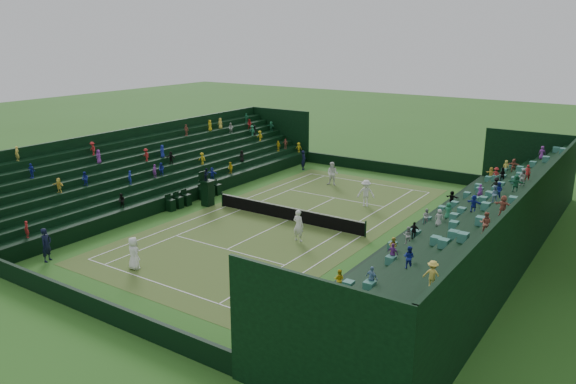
% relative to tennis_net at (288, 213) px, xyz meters
% --- Properties ---
extents(ground, '(160.00, 160.00, 0.00)m').
position_rel_tennis_net_xyz_m(ground, '(0.00, 0.00, -0.53)').
color(ground, '#326A21').
rests_on(ground, ground).
extents(court_surface, '(12.97, 26.77, 0.01)m').
position_rel_tennis_net_xyz_m(court_surface, '(0.00, 0.00, -0.52)').
color(court_surface, '#357326').
rests_on(court_surface, ground).
extents(perimeter_wall_north, '(17.17, 0.20, 1.00)m').
position_rel_tennis_net_xyz_m(perimeter_wall_north, '(0.00, 15.88, -0.03)').
color(perimeter_wall_north, black).
rests_on(perimeter_wall_north, ground).
extents(perimeter_wall_south, '(17.17, 0.20, 1.00)m').
position_rel_tennis_net_xyz_m(perimeter_wall_south, '(0.00, -15.88, -0.03)').
color(perimeter_wall_south, black).
rests_on(perimeter_wall_south, ground).
extents(perimeter_wall_east, '(0.20, 31.77, 1.00)m').
position_rel_tennis_net_xyz_m(perimeter_wall_east, '(8.48, 0.00, -0.03)').
color(perimeter_wall_east, black).
rests_on(perimeter_wall_east, ground).
extents(perimeter_wall_west, '(0.20, 31.77, 1.00)m').
position_rel_tennis_net_xyz_m(perimeter_wall_west, '(-8.48, 0.00, -0.03)').
color(perimeter_wall_west, black).
rests_on(perimeter_wall_west, ground).
extents(north_grandstand, '(6.60, 32.00, 4.90)m').
position_rel_tennis_net_xyz_m(north_grandstand, '(12.66, 0.00, 1.02)').
color(north_grandstand, black).
rests_on(north_grandstand, ground).
extents(south_grandstand, '(6.60, 32.00, 4.90)m').
position_rel_tennis_net_xyz_m(south_grandstand, '(-12.66, 0.00, 1.02)').
color(south_grandstand, black).
rests_on(south_grandstand, ground).
extents(tennis_net, '(11.67, 0.10, 1.06)m').
position_rel_tennis_net_xyz_m(tennis_net, '(0.00, 0.00, 0.00)').
color(tennis_net, black).
rests_on(tennis_net, ground).
extents(umpire_chair, '(0.90, 0.90, 2.82)m').
position_rel_tennis_net_xyz_m(umpire_chair, '(-6.80, -0.46, 0.68)').
color(umpire_chair, black).
rests_on(umpire_chair, ground).
extents(courtside_chairs, '(0.55, 5.52, 1.20)m').
position_rel_tennis_net_xyz_m(courtside_chairs, '(-8.10, -0.41, -0.07)').
color(courtside_chairs, black).
rests_on(courtside_chairs, ground).
extents(player_near_west, '(0.98, 0.76, 1.80)m').
position_rel_tennis_net_xyz_m(player_near_west, '(-2.33, -11.30, 0.37)').
color(player_near_west, white).
rests_on(player_near_west, ground).
extents(player_near_east, '(0.75, 0.51, 1.99)m').
position_rel_tennis_net_xyz_m(player_near_east, '(2.68, -2.85, 0.47)').
color(player_near_east, white).
rests_on(player_near_east, ground).
extents(player_far_west, '(1.05, 0.88, 1.96)m').
position_rel_tennis_net_xyz_m(player_far_west, '(-2.03, 9.59, 0.46)').
color(player_far_west, white).
rests_on(player_far_west, ground).
extents(player_far_east, '(1.47, 1.22, 1.97)m').
position_rel_tennis_net_xyz_m(player_far_east, '(2.88, 5.87, 0.46)').
color(player_far_east, white).
rests_on(player_far_east, ground).
extents(line_judge_north, '(0.64, 0.77, 1.80)m').
position_rel_tennis_net_xyz_m(line_judge_north, '(-6.97, 12.89, 0.38)').
color(line_judge_north, black).
rests_on(line_judge_north, ground).
extents(line_judge_south, '(0.66, 0.81, 1.92)m').
position_rel_tennis_net_xyz_m(line_judge_south, '(-7.16, -13.26, 0.43)').
color(line_judge_south, black).
rests_on(line_judge_south, ground).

